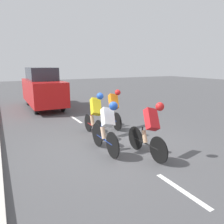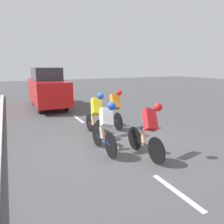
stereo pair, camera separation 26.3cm
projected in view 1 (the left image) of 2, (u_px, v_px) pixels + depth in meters
ground_plane at (116, 146)px, 6.64m from camera, size 60.00×60.00×0.00m
lane_stripe_near at (182, 190)px, 4.30m from camera, size 0.12×1.40×0.01m
lane_stripe_mid at (108, 141)px, 7.07m from camera, size 0.12×1.40×0.01m
lane_stripe_far at (76, 119)px, 9.83m from camera, size 0.12×1.40×0.01m
cyclist_white at (107, 125)px, 6.01m from camera, size 0.43×1.69×1.48m
cyclist_red at (150, 128)px, 5.74m from camera, size 0.46×1.71×1.51m
cyclist_orange at (113, 108)px, 8.42m from camera, size 0.44×1.64×1.52m
cyclist_yellow at (95, 113)px, 7.46m from camera, size 0.44×1.61×1.52m
support_car at (43, 88)px, 12.21m from camera, size 1.70×4.50×2.26m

